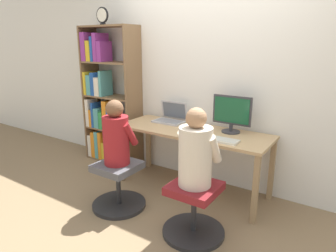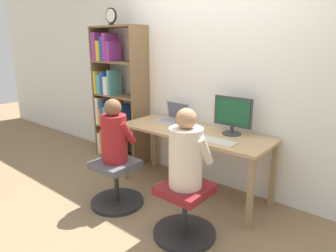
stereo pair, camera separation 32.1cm
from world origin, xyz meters
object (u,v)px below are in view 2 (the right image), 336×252
keyboard (216,141)px  person_at_monitor (186,153)px  office_chair_left (185,211)px  bookshelf (113,101)px  desktop_monitor (233,116)px  office_chair_right (116,183)px  desk_clock (111,16)px  laptop (174,118)px  person_at_laptop (114,134)px

keyboard → person_at_monitor: size_ratio=0.59×
office_chair_left → person_at_monitor: size_ratio=0.83×
keyboard → person_at_monitor: 0.54m
office_chair_left → bookshelf: bearing=155.6°
desktop_monitor → office_chair_left: (0.05, -0.87, -0.68)m
keyboard → office_chair_right: keyboard is taller
keyboard → office_chair_left: size_ratio=0.71×
desktop_monitor → bookshelf: bookshelf is taller
desk_clock → office_chair_left: bearing=-24.0°
laptop → office_chair_left: size_ratio=0.65×
person_at_laptop → person_at_monitor: bearing=1.2°
desktop_monitor → office_chair_right: 1.40m
keyboard → person_at_laptop: 1.00m
office_chair_left → bookshelf: 2.19m
keyboard → desk_clock: desk_clock is taller
keyboard → desk_clock: size_ratio=1.87×
laptop → bookshelf: bearing=-179.0°
person_at_laptop → desk_clock: desk_clock is taller
person_at_monitor → bookshelf: (-1.92, 0.87, 0.08)m
desktop_monitor → bookshelf: bearing=-179.9°
office_chair_right → bookshelf: size_ratio=0.30×
keyboard → office_chair_right: 1.12m
laptop → person_at_laptop: (-0.04, -0.90, -0.00)m
keyboard → person_at_monitor: (0.04, -0.54, 0.04)m
laptop → desk_clock: bearing=-174.4°
person_at_monitor → desk_clock: desk_clock is taller
person_at_laptop → bookshelf: (-1.05, 0.88, 0.09)m
desktop_monitor → office_chair_right: size_ratio=0.77×
keyboard → person_at_monitor: person_at_monitor is taller
keyboard → bookshelf: 1.91m
bookshelf → desk_clock: desk_clock is taller
office_chair_right → person_at_laptop: bearing=90.0°
keyboard → office_chair_right: (-0.84, -0.56, -0.50)m
desktop_monitor → person_at_laptop: bearing=-132.9°
laptop → keyboard: size_ratio=0.91×
keyboard → office_chair_right: size_ratio=0.71×
laptop → person_at_laptop: size_ratio=0.56×
desktop_monitor → person_at_laptop: person_at_laptop is taller
keyboard → desk_clock: bearing=171.7°
bookshelf → office_chair_right: bearing=-40.4°
desktop_monitor → laptop: bearing=178.9°
office_chair_left → person_at_laptop: (-0.87, -0.01, 0.53)m
desktop_monitor → laptop: (-0.78, 0.01, -0.15)m
keyboard → desk_clock: 2.17m
desk_clock → person_at_monitor: bearing=-23.8°
bookshelf → desk_clock: 1.13m
laptop → person_at_monitor: bearing=-46.8°
laptop → office_chair_left: laptop is taller
desktop_monitor → office_chair_right: desktop_monitor is taller
desktop_monitor → laptop: 0.80m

